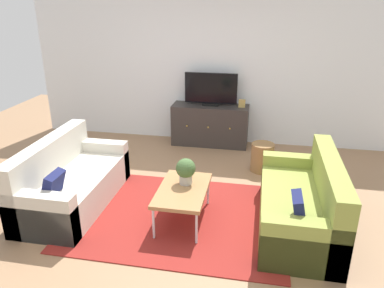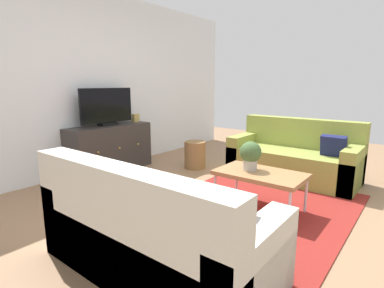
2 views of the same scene
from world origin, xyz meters
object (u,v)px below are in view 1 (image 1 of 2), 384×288
couch_right_side (305,206)px  wicker_basket (262,157)px  tv_console (210,125)px  couch_left_side (68,183)px  potted_plant (186,170)px  coffee_table (183,191)px  mantel_clock (242,103)px  flat_screen_tv (211,89)px

couch_right_side → wicker_basket: bearing=108.9°
tv_console → couch_left_side: bearing=-121.4°
potted_plant → couch_left_side: bearing=-179.4°
couch_left_side → coffee_table: size_ratio=1.90×
potted_plant → mantel_clock: size_ratio=2.39×
couch_left_side → mantel_clock: 3.14m
mantel_clock → wicker_basket: 1.16m
couch_right_side → mantel_clock: size_ratio=13.19×
tv_console → wicker_basket: (0.93, -0.94, -0.14)m
tv_console → flat_screen_tv: flat_screen_tv is taller
coffee_table → tv_console: 2.49m
potted_plant → tv_console: 2.37m
couch_left_side → potted_plant: 1.53m
mantel_clock → tv_console: bearing=-180.0°
coffee_table → couch_right_side: bearing=4.7°
potted_plant → tv_console: bearing=91.3°
couch_right_side → potted_plant: (-1.37, 0.02, 0.31)m
potted_plant → flat_screen_tv: flat_screen_tv is taller
couch_right_side → coffee_table: size_ratio=1.90×
tv_console → mantel_clock: 0.68m
tv_console → flat_screen_tv: (-0.00, 0.02, 0.63)m
flat_screen_tv → wicker_basket: 1.54m
couch_left_side → tv_console: size_ratio=1.30×
tv_console → mantel_clock: bearing=0.0°
potted_plant → tv_console: (-0.05, 2.36, -0.24)m
tv_console → wicker_basket: tv_console is taller
potted_plant → flat_screen_tv: size_ratio=0.35×
potted_plant → wicker_basket: size_ratio=0.72×
flat_screen_tv → tv_console: bearing=-90.0°
potted_plant → mantel_clock: mantel_clock is taller
mantel_clock → couch_right_side: bearing=-69.6°
potted_plant → flat_screen_tv: 2.41m
mantel_clock → wicker_basket: bearing=-67.4°
coffee_table → flat_screen_tv: size_ratio=1.01×
couch_left_side → tv_console: couch_left_side is taller
couch_left_side → wicker_basket: bearing=31.1°
couch_left_side → flat_screen_tv: flat_screen_tv is taller
potted_plant → wicker_basket: (0.88, 1.42, -0.38)m
couch_right_side → tv_console: (-1.42, 2.37, 0.07)m
flat_screen_tv → mantel_clock: 0.58m
couch_left_side → flat_screen_tv: size_ratio=1.91×
flat_screen_tv → mantel_clock: bearing=-2.1°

